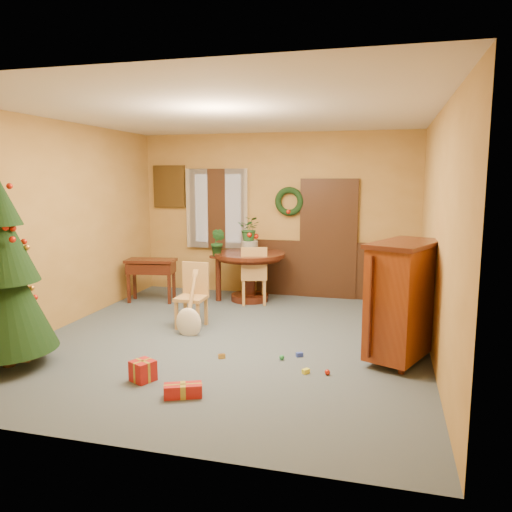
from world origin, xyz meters
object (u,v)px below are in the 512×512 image
(christmas_tree, at_px, (2,273))
(writing_desk, at_px, (151,270))
(sideboard, at_px, (403,298))
(dining_table, at_px, (250,267))
(chair_near, at_px, (193,293))

(christmas_tree, distance_m, writing_desk, 3.20)
(christmas_tree, bearing_deg, sideboard, 17.17)
(christmas_tree, distance_m, sideboard, 4.51)
(dining_table, bearing_deg, chair_near, -102.82)
(chair_near, relative_size, writing_desk, 1.03)
(chair_near, bearing_deg, writing_desk, 136.71)
(christmas_tree, height_order, sideboard, christmas_tree)
(chair_near, xyz_separation_m, writing_desk, (-1.23, 1.16, 0.07))
(dining_table, distance_m, christmas_tree, 4.11)
(dining_table, xyz_separation_m, sideboard, (2.48, -2.33, 0.16))
(sideboard, bearing_deg, dining_table, 136.79)
(dining_table, bearing_deg, sideboard, -43.21)
(dining_table, relative_size, writing_desk, 1.38)
(chair_near, xyz_separation_m, christmas_tree, (-1.44, -1.99, 0.59))
(dining_table, relative_size, sideboard, 0.87)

